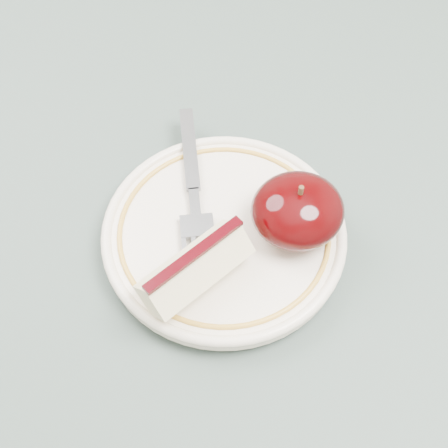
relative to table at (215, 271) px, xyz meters
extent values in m
plane|color=gray|center=(0.00, 0.00, -0.66)|extent=(4.00, 4.00, 0.00)
cylinder|color=brown|center=(0.40, 0.40, -0.31)|extent=(0.05, 0.05, 0.71)
cube|color=#3D4C45|center=(0.00, 0.00, 0.07)|extent=(0.90, 0.90, 0.04)
cylinder|color=#F6E9CE|center=(0.00, -0.02, 0.09)|extent=(0.11, 0.11, 0.01)
cylinder|color=#F6E9CE|center=(0.00, -0.02, 0.10)|extent=(0.20, 0.20, 0.01)
torus|color=#F6E9CE|center=(0.00, -0.02, 0.10)|extent=(0.20, 0.20, 0.01)
torus|color=gold|center=(0.00, -0.02, 0.11)|extent=(0.17, 0.17, 0.00)
ellipsoid|color=black|center=(0.06, -0.03, 0.13)|extent=(0.07, 0.07, 0.05)
cylinder|color=#472D19|center=(0.06, -0.03, 0.15)|extent=(0.00, 0.00, 0.01)
cube|color=beige|center=(-0.03, -0.06, 0.12)|extent=(0.10, 0.08, 0.04)
cube|color=#320106|center=(-0.03, -0.06, 0.15)|extent=(0.08, 0.05, 0.00)
cube|color=gray|center=(-0.01, 0.07, 0.11)|extent=(0.02, 0.09, 0.00)
cube|color=gray|center=(-0.01, 0.01, 0.11)|extent=(0.01, 0.03, 0.00)
cube|color=gray|center=(-0.02, -0.02, 0.11)|extent=(0.03, 0.02, 0.00)
cube|color=gray|center=(-0.01, -0.04, 0.11)|extent=(0.01, 0.04, 0.00)
cube|color=gray|center=(-0.02, -0.04, 0.11)|extent=(0.01, 0.04, 0.00)
cube|color=gray|center=(-0.02, -0.04, 0.11)|extent=(0.01, 0.04, 0.00)
cube|color=gray|center=(-0.03, -0.04, 0.11)|extent=(0.01, 0.04, 0.00)
camera|label=1|loc=(-0.05, -0.28, 0.53)|focal=50.00mm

